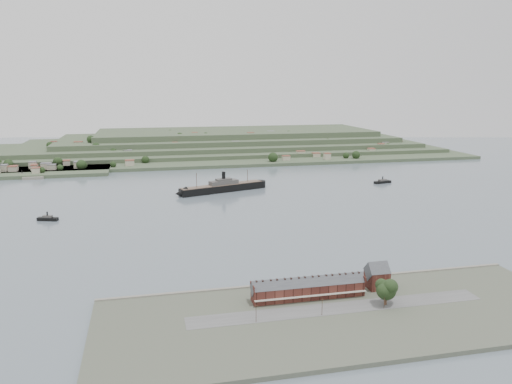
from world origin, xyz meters
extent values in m
plane|color=slate|center=(0.00, 0.00, 0.00)|extent=(1400.00, 1400.00, 0.00)
cube|color=#4C5142|center=(0.00, -188.00, 1.00)|extent=(220.00, 80.00, 2.00)
cube|color=gray|center=(0.00, -149.00, 1.30)|extent=(220.00, 2.00, 2.60)
cube|color=#595959|center=(0.00, -182.00, 2.05)|extent=(140.00, 12.00, 0.10)
cube|color=#3F1B16|center=(-10.00, -168.00, 5.50)|extent=(55.00, 8.00, 7.00)
cube|color=#3E4047|center=(-10.00, -168.00, 9.00)|extent=(55.60, 8.15, 8.15)
cube|color=#B5B0A0|center=(-10.00, -172.80, 5.00)|extent=(55.00, 1.60, 0.25)
cube|color=#3F1B16|center=(-37.50, -168.00, 10.00)|extent=(0.50, 8.40, 3.00)
cube|color=#3F1B16|center=(17.50, -168.00, 10.00)|extent=(0.50, 8.40, 3.00)
cube|color=black|center=(-32.00, -168.00, 11.40)|extent=(0.90, 1.40, 3.20)
cube|color=black|center=(-26.50, -168.00, 11.40)|extent=(0.90, 1.40, 3.20)
cube|color=black|center=(-12.75, -168.00, 11.40)|extent=(0.90, 1.40, 3.20)
cube|color=black|center=(-7.25, -168.00, 11.40)|extent=(0.90, 1.40, 3.20)
cube|color=black|center=(6.50, -168.00, 11.40)|extent=(0.90, 1.40, 3.20)
cube|color=black|center=(12.00, -168.00, 11.40)|extent=(0.90, 1.40, 3.20)
cube|color=#3F1B16|center=(27.50, -164.00, 6.50)|extent=(10.00, 10.00, 9.00)
cube|color=#3E4047|center=(27.50, -164.00, 11.00)|extent=(10.40, 10.18, 10.18)
cube|color=#33442D|center=(0.00, 360.00, 2.00)|extent=(760.00, 260.00, 4.00)
cube|color=#33442D|center=(20.00, 385.00, 6.50)|extent=(680.00, 220.00, 5.00)
cube|color=#33442D|center=(35.00, 400.00, 12.00)|extent=(600.00, 200.00, 6.00)
cube|color=#33442D|center=(50.00, 415.00, 18.50)|extent=(520.00, 180.00, 7.00)
cube|color=#33442D|center=(65.00, 430.00, 26.00)|extent=(440.00, 160.00, 8.00)
cube|color=#33442D|center=(-200.00, 250.00, 2.00)|extent=(150.00, 90.00, 4.00)
cube|color=gray|center=(-205.00, 208.00, 1.40)|extent=(22.00, 14.00, 2.80)
cube|color=black|center=(-10.88, 92.02, 3.38)|extent=(85.96, 38.62, 6.75)
cone|color=black|center=(-52.01, 78.20, 3.38)|extent=(14.66, 14.66, 11.57)
cylinder|color=black|center=(30.26, 105.84, 3.38)|extent=(11.57, 11.57, 6.75)
cube|color=brown|center=(-10.88, 92.02, 7.04)|extent=(83.82, 37.09, 0.58)
cube|color=#494643|center=(-9.05, 92.63, 9.16)|extent=(30.19, 17.44, 3.86)
cube|color=#494643|center=(-9.05, 92.63, 11.77)|extent=(16.78, 11.31, 2.41)
cylinder|color=black|center=(-9.05, 92.63, 15.43)|extent=(3.47, 3.47, 8.68)
cylinder|color=#482F21|center=(-36.47, 83.42, 13.50)|extent=(0.48, 0.48, 15.43)
cylinder|color=#482F21|center=(16.55, 101.24, 12.54)|extent=(0.48, 0.48, 13.50)
cube|color=black|center=(-158.48, 16.22, 1.27)|extent=(16.36, 8.86, 2.53)
cube|color=#494643|center=(-158.48, 16.22, 3.17)|extent=(7.81, 5.39, 1.90)
cylinder|color=black|center=(-158.48, 16.22, 5.28)|extent=(1.06, 1.06, 3.69)
cube|color=black|center=(-220.67, 225.00, 1.26)|extent=(19.61, 10.88, 2.52)
cube|color=#494643|center=(-220.67, 225.00, 3.15)|extent=(9.40, 6.64, 1.89)
cylinder|color=black|center=(-220.67, 225.00, 5.25)|extent=(1.05, 1.05, 3.68)
cube|color=black|center=(162.49, 97.33, 1.30)|extent=(20.25, 9.72, 2.60)
cube|color=#494643|center=(162.49, 97.33, 3.25)|extent=(9.54, 6.22, 1.95)
cylinder|color=black|center=(162.49, 97.33, 5.42)|extent=(1.08, 1.08, 3.80)
cylinder|color=#482F21|center=(22.60, -183.32, 4.58)|extent=(1.24, 1.24, 5.16)
sphere|color=black|center=(22.60, -183.32, 9.22)|extent=(9.28, 9.28, 9.28)
sphere|color=black|center=(25.18, -182.28, 10.25)|extent=(7.22, 7.22, 7.22)
sphere|color=black|center=(20.54, -184.86, 9.74)|extent=(6.60, 6.60, 6.60)
sphere|color=black|center=(23.12, -185.59, 11.80)|extent=(6.19, 6.19, 6.19)
camera|label=1|loc=(-83.89, -380.54, 101.94)|focal=35.00mm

